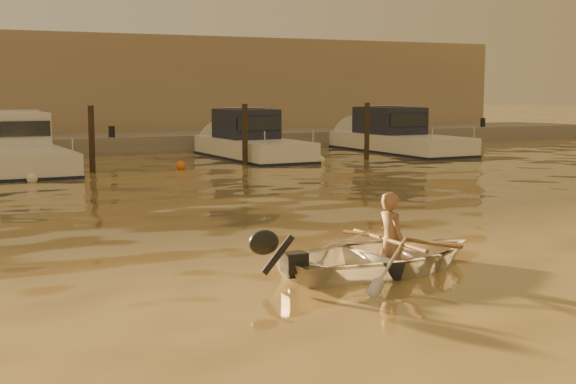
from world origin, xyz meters
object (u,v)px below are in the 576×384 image
dinghy (385,256)px  moored_boat_2 (15,149)px  waterfront_building (26,90)px  moored_boat_5 (399,136)px  person (391,241)px  moored_boat_4 (253,141)px

dinghy → moored_boat_2: size_ratio=0.37×
moored_boat_2 → waterfront_building: size_ratio=0.18×
moored_boat_5 → person: bearing=-124.9°
moored_boat_5 → moored_boat_4: bearing=180.0°
dinghy → person: size_ratio=2.22×
dinghy → person: (0.10, 0.01, 0.20)m
moored_boat_2 → person: bearing=-81.3°
moored_boat_4 → moored_boat_5: bearing=0.0°
moored_boat_2 → moored_boat_5: size_ratio=1.08×
moored_boat_5 → waterfront_building: size_ratio=0.17×
moored_boat_4 → moored_boat_5: 6.33m
person → dinghy: bearing=90.0°
moored_boat_4 → moored_boat_5: size_ratio=0.88×
person → waterfront_building: size_ratio=0.03×
person → waterfront_building: (-0.50, 28.03, 2.00)m
person → moored_boat_2: bearing=4.3°
person → waterfront_building: 28.11m
waterfront_building → person: bearing=-89.0°
dinghy → moored_boat_4: bearing=-22.8°
moored_boat_4 → moored_boat_5: same height
dinghy → waterfront_building: waterfront_building is taller
dinghy → moored_boat_5: (12.00, 17.04, 0.42)m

